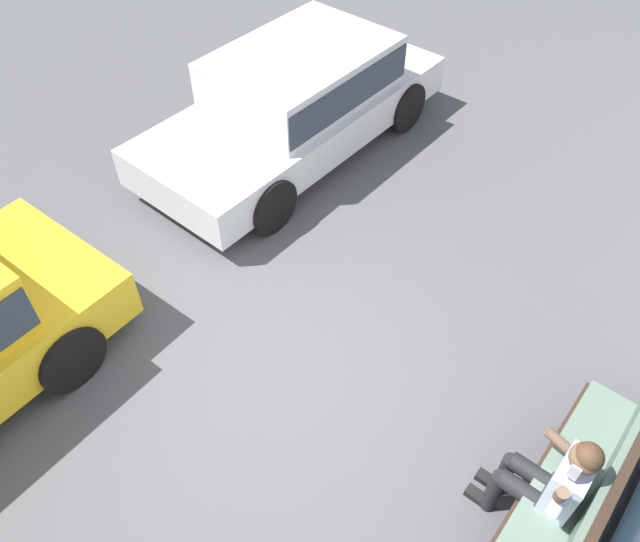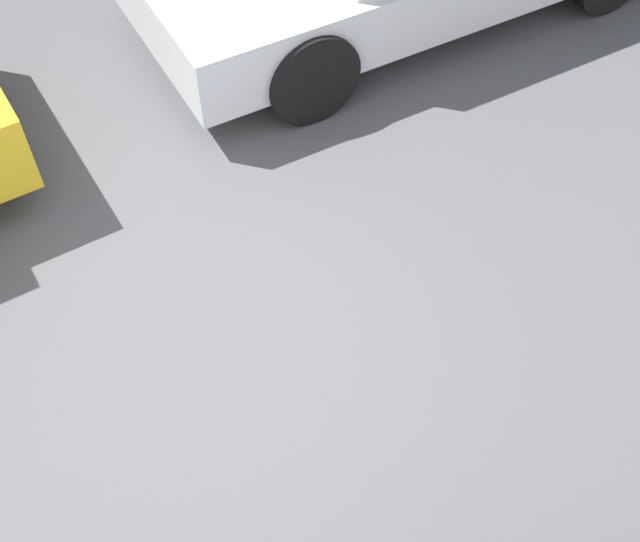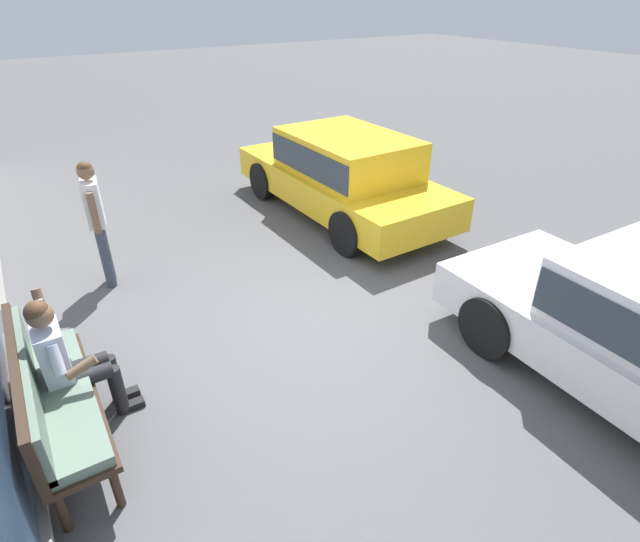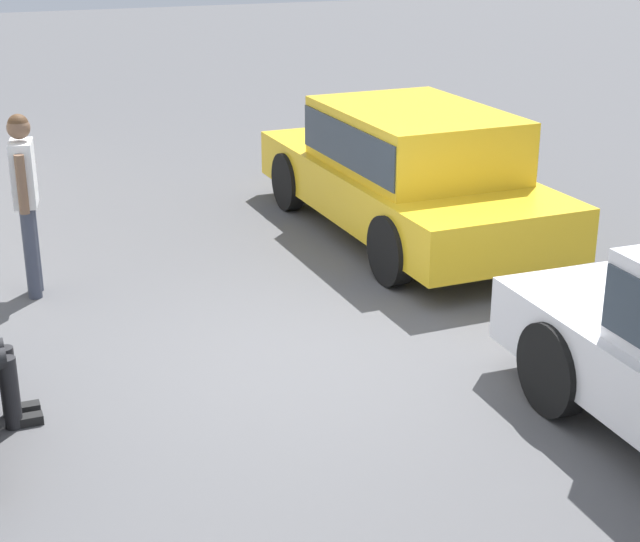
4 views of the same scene
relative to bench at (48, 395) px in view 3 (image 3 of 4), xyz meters
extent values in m
plane|color=#4C4C4F|center=(0.45, -2.90, -0.61)|extent=(60.00, 60.00, 0.00)
cube|color=gray|center=(0.00, 0.25, -0.43)|extent=(3.60, 0.12, 0.10)
cylinder|color=#332319|center=(0.88, 0.10, -0.40)|extent=(0.07, 0.07, 0.43)
cylinder|color=#332319|center=(-0.88, 0.10, -0.40)|extent=(0.07, 0.07, 0.43)
cylinder|color=#332319|center=(0.88, -0.29, -0.40)|extent=(0.07, 0.07, 0.43)
cylinder|color=#332319|center=(-0.88, -0.29, -0.40)|extent=(0.07, 0.07, 0.43)
cube|color=#332319|center=(0.00, -0.09, -0.15)|extent=(1.92, 0.55, 0.06)
cube|color=slate|center=(0.00, -0.09, -0.07)|extent=(1.86, 0.49, 0.10)
cube|color=#332319|center=(0.00, 0.14, 0.15)|extent=(1.92, 0.07, 0.55)
cube|color=slate|center=(0.00, 0.08, 0.15)|extent=(1.86, 0.06, 0.47)
cylinder|color=black|center=(0.32, -0.33, -0.07)|extent=(0.15, 0.42, 0.15)
cylinder|color=black|center=(0.32, -0.54, -0.34)|extent=(0.12, 0.12, 0.54)
cube|color=black|center=(0.32, -0.62, -0.57)|extent=(0.10, 0.24, 0.07)
cylinder|color=black|center=(0.14, -0.33, -0.07)|extent=(0.15, 0.42, 0.15)
cylinder|color=black|center=(0.14, -0.54, -0.34)|extent=(0.12, 0.12, 0.54)
cube|color=black|center=(0.14, -0.62, -0.57)|extent=(0.10, 0.24, 0.07)
cube|color=black|center=(0.23, -0.12, -0.07)|extent=(0.34, 0.24, 0.14)
cube|color=silver|center=(0.23, -0.12, 0.21)|extent=(0.38, 0.22, 0.56)
sphere|color=brown|center=(0.23, -0.12, 0.63)|extent=(0.22, 0.22, 0.22)
sphere|color=#4C331E|center=(0.23, -0.11, 0.66)|extent=(0.20, 0.20, 0.20)
cylinder|color=silver|center=(-0.01, -0.14, 0.32)|extent=(0.20, 0.10, 0.28)
cylinder|color=brown|center=(-0.06, -0.30, 0.20)|extent=(0.08, 0.27, 0.17)
cylinder|color=silver|center=(0.47, -0.12, 0.39)|extent=(0.25, 0.10, 0.22)
cylinder|color=brown|center=(0.54, -0.14, 0.58)|extent=(0.16, 0.08, 0.25)
cube|color=silver|center=(0.37, -0.14, 0.62)|extent=(0.02, 0.07, 0.15)
cylinder|color=black|center=(-1.07, -4.19, -0.26)|extent=(0.70, 0.20, 0.70)
cylinder|color=black|center=(-1.11, -5.92, -0.26)|extent=(0.70, 0.20, 0.70)
cube|color=gold|center=(3.09, -5.06, -0.08)|extent=(4.47, 1.90, 0.54)
cube|color=gold|center=(2.91, -5.07, 0.51)|extent=(2.34, 1.64, 0.65)
cube|color=#28333D|center=(2.91, -5.07, 0.51)|extent=(2.29, 1.67, 0.46)
cylinder|color=black|center=(4.45, -4.17, -0.26)|extent=(0.70, 0.19, 0.70)
cylinder|color=black|center=(4.48, -5.90, -0.26)|extent=(0.70, 0.19, 0.70)
cylinder|color=black|center=(1.70, -4.22, -0.26)|extent=(0.70, 0.19, 0.70)
cylinder|color=black|center=(1.73, -5.95, -0.26)|extent=(0.70, 0.19, 0.70)
cylinder|color=#383D4C|center=(2.80, -1.00, -0.17)|extent=(0.13, 0.13, 0.88)
cylinder|color=#383D4C|center=(2.62, -0.97, -0.17)|extent=(0.13, 0.13, 0.88)
cube|color=silver|center=(2.71, -0.98, 0.57)|extent=(0.39, 0.26, 0.60)
cylinder|color=brown|center=(2.93, -1.02, 0.53)|extent=(0.09, 0.09, 0.54)
cylinder|color=brown|center=(2.48, -0.94, 0.53)|extent=(0.09, 0.09, 0.54)
sphere|color=brown|center=(2.71, -0.98, 1.00)|extent=(0.21, 0.21, 0.21)
sphere|color=#4C331E|center=(2.71, -0.98, 1.03)|extent=(0.19, 0.19, 0.19)
camera|label=1|loc=(2.84, -0.30, 4.53)|focal=35.00mm
camera|label=2|loc=(1.14, -0.30, 3.28)|focal=45.00mm
camera|label=3|loc=(-3.85, -0.30, 2.99)|focal=28.00mm
camera|label=4|loc=(-6.35, -0.30, 2.85)|focal=55.00mm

